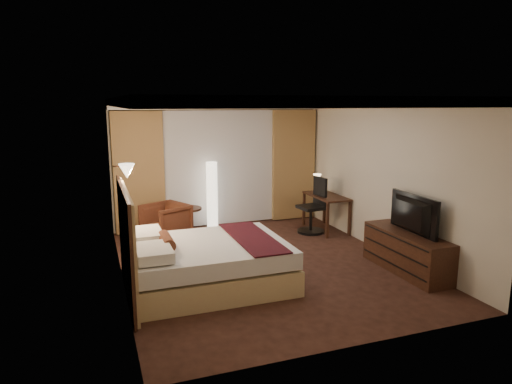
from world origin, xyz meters
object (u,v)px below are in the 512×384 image
object	(u,v)px
desk	(326,213)
dresser	(407,252)
side_table	(189,222)
armchair	(165,220)
television	(408,213)
bed	(209,263)
office_chair	(311,205)
floor_lamp	(212,196)

from	to	relation	value
desk	dresser	world-z (taller)	desk
dresser	side_table	bearing A→B (deg)	131.93
armchair	television	bearing A→B (deg)	21.08
bed	side_table	xyz separation A→B (m)	(0.25, 2.60, -0.04)
office_chair	dresser	xyz separation A→B (m)	(0.42, -2.50, -0.25)
desk	bed	bearing A→B (deg)	-146.26
armchair	floor_lamp	bearing A→B (deg)	84.06
floor_lamp	office_chair	bearing A→B (deg)	-26.67
bed	desk	size ratio (longest dim) A/B	1.95
side_table	desk	xyz separation A→B (m)	(2.77, -0.59, 0.09)
floor_lamp	side_table	bearing A→B (deg)	-153.01
office_chair	desk	bearing A→B (deg)	0.99
armchair	side_table	size ratio (longest dim) A/B	1.36
side_table	dresser	world-z (taller)	dresser
floor_lamp	office_chair	distance (m)	2.06
office_chair	television	bearing A→B (deg)	-87.71
bed	dresser	xyz separation A→B (m)	(3.07, -0.54, -0.01)
desk	armchair	bearing A→B (deg)	171.36
television	bed	bearing A→B (deg)	82.16
dresser	armchair	bearing A→B (deg)	137.29
television	dresser	bearing A→B (deg)	-87.79
armchair	desk	distance (m)	3.29
bed	dresser	bearing A→B (deg)	-9.95
bed	office_chair	bearing A→B (deg)	36.63
bed	side_table	distance (m)	2.61
office_chair	dresser	distance (m)	2.55
side_table	floor_lamp	world-z (taller)	floor_lamp
bed	desk	world-z (taller)	desk
desk	television	size ratio (longest dim) A/B	1.04
armchair	office_chair	bearing A→B (deg)	53.34
desk	television	xyz separation A→B (m)	(0.02, -2.55, 0.58)
floor_lamp	desk	world-z (taller)	floor_lamp
armchair	floor_lamp	world-z (taller)	floor_lamp
bed	television	distance (m)	3.15
bed	armchair	xyz separation A→B (m)	(-0.24, 2.51, 0.06)
armchair	floor_lamp	distance (m)	1.16
armchair	dresser	xyz separation A→B (m)	(3.30, -3.05, -0.07)
armchair	desk	size ratio (longest dim) A/B	0.68
floor_lamp	dresser	bearing A→B (deg)	-56.58
bed	television	size ratio (longest dim) A/B	2.03
office_chair	side_table	bearing A→B (deg)	158.46
side_table	television	bearing A→B (deg)	-48.38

